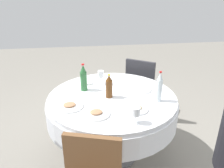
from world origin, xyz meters
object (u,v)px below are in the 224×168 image
object	(u,v)px
bottle_clear_far	(159,88)
plate_left	(141,90)
bottle_green_east	(84,78)
wine_glass_outer	(101,74)
plate_inner	(70,106)
dining_table	(112,109)
plate_west	(96,113)
chair_front	(142,83)
plate_right	(137,109)
bottle_brown_rear	(109,87)
wine_glass_north	(136,112)

from	to	relation	value
bottle_clear_far	plate_left	size ratio (longest dim) A/B	1.49
bottle_green_east	bottle_clear_far	bearing A→B (deg)	153.71
wine_glass_outer	plate_inner	bearing A→B (deg)	55.50
plate_left	dining_table	bearing A→B (deg)	14.81
dining_table	plate_left	bearing A→B (deg)	-165.19
dining_table	plate_west	xyz separation A→B (m)	(0.18, 0.34, 0.16)
plate_west	chair_front	distance (m)	1.35
plate_right	bottle_brown_rear	bearing A→B (deg)	-53.47
wine_glass_outer	dining_table	bearing A→B (deg)	104.67
bottle_green_east	bottle_brown_rear	bearing A→B (deg)	140.47
bottle_clear_far	wine_glass_north	distance (m)	0.46
bottle_clear_far	bottle_brown_rear	bearing A→B (deg)	-17.68
wine_glass_outer	plate_inner	distance (m)	0.60
bottle_clear_far	wine_glass_outer	size ratio (longest dim) A/B	1.93
bottle_green_east	chair_front	distance (m)	1.07
plate_left	bottle_green_east	bearing A→B (deg)	-8.69
wine_glass_north	plate_west	bearing A→B (deg)	-29.26
wine_glass_outer	wine_glass_north	bearing A→B (deg)	103.84
bottle_brown_rear	chair_front	xyz separation A→B (m)	(-0.56, -0.80, -0.34)
bottle_clear_far	wine_glass_outer	xyz separation A→B (m)	(0.51, -0.48, -0.03)
plate_west	plate_left	distance (m)	0.67
plate_inner	plate_left	bearing A→B (deg)	-160.82
wine_glass_outer	plate_right	size ratio (longest dim) A/B	0.76
bottle_clear_far	chair_front	distance (m)	1.02
bottle_brown_rear	plate_right	size ratio (longest dim) A/B	1.18
wine_glass_outer	plate_left	size ratio (longest dim) A/B	0.77
plate_inner	chair_front	world-z (taller)	chair_front
bottle_brown_rear	plate_left	world-z (taller)	bottle_brown_rear
bottle_green_east	wine_glass_outer	distance (m)	0.24
plate_inner	bottle_clear_far	bearing A→B (deg)	-179.68
bottle_clear_far	chair_front	world-z (taller)	bottle_clear_far
bottle_clear_far	plate_right	size ratio (longest dim) A/B	1.47
plate_right	bottle_green_east	bearing A→B (deg)	-46.92
bottle_clear_far	chair_front	bearing A→B (deg)	-96.15
wine_glass_north	plate_left	xyz separation A→B (m)	(-0.21, -0.60, -0.09)
wine_glass_north	plate_left	distance (m)	0.64
dining_table	bottle_green_east	bearing A→B (deg)	-33.05
bottle_brown_rear	wine_glass_north	world-z (taller)	bottle_brown_rear
chair_front	dining_table	bearing A→B (deg)	-90.00
dining_table	plate_left	distance (m)	0.38
dining_table	bottle_clear_far	bearing A→B (deg)	158.54
bottle_brown_rear	plate_west	bearing A→B (deg)	64.22
bottle_clear_far	plate_inner	world-z (taller)	bottle_clear_far
dining_table	bottle_green_east	distance (m)	0.44
bottle_brown_rear	plate_right	bearing A→B (deg)	126.53
dining_table	plate_west	world-z (taller)	plate_west
plate_west	wine_glass_outer	bearing A→B (deg)	-98.91
bottle_clear_far	plate_inner	xyz separation A→B (m)	(0.85, 0.00, -0.13)
bottle_clear_far	plate_right	xyz separation A→B (m)	(0.25, 0.14, -0.13)
bottle_brown_rear	wine_glass_outer	xyz separation A→B (m)	(0.05, -0.34, 0.00)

